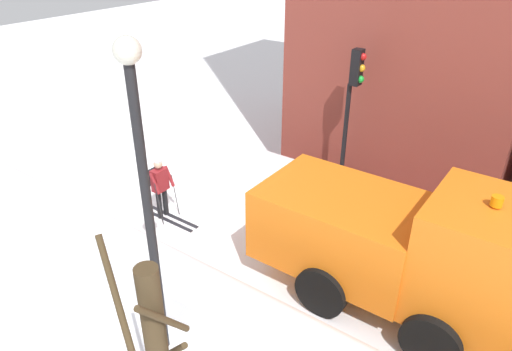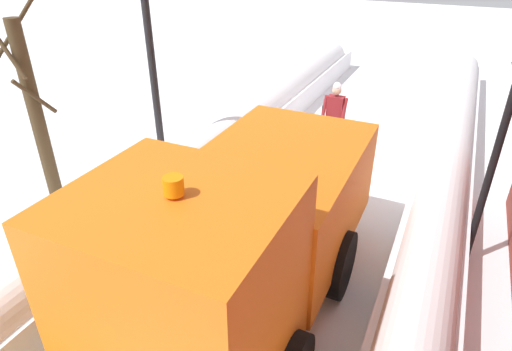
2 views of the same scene
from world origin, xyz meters
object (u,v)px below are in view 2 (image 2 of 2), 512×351
at_px(plow_truck, 242,237).
at_px(street_lamp, 147,18).
at_px(skier, 335,112).
at_px(bare_tree_near, 36,113).

height_order(plow_truck, street_lamp, street_lamp).
relative_size(skier, street_lamp, 0.31).
height_order(plow_truck, bare_tree_near, bare_tree_near).
bearing_deg(bare_tree_near, skier, -132.83).
bearing_deg(plow_truck, bare_tree_near, -13.91).
distance_m(street_lamp, bare_tree_near, 2.90).
bearing_deg(skier, plow_truck, 94.44).
distance_m(skier, bare_tree_near, 6.99).
height_order(plow_truck, skier, plow_truck).
bearing_deg(skier, bare_tree_near, 47.17).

